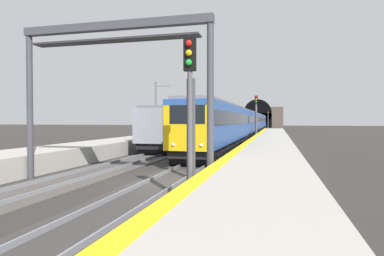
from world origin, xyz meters
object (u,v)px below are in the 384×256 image
object	(u,v)px
railway_signal_near	(190,105)
overhead_signal_gantry	(113,61)
catenary_mast_far	(156,111)
train_main_approaching	(249,122)
railway_signal_far	(268,118)
railway_signal_mid	(256,114)
train_adjacent_platform	(205,124)

from	to	relation	value
railway_signal_near	overhead_signal_gantry	world-z (taller)	overhead_signal_gantry
catenary_mast_far	train_main_approaching	bearing A→B (deg)	-32.00
overhead_signal_gantry	railway_signal_far	bearing A→B (deg)	-2.61
overhead_signal_gantry	catenary_mast_far	bearing A→B (deg)	16.83
railway_signal_mid	railway_signal_far	size ratio (longest dim) A/B	1.08
catenary_mast_far	railway_signal_near	bearing A→B (deg)	-157.71
railway_signal_far	catenary_mast_far	xyz separation A→B (m)	(-64.36, 12.65, 0.66)
overhead_signal_gantry	catenary_mast_far	world-z (taller)	catenary_mast_far
railway_signal_mid	train_main_approaching	bearing A→B (deg)	-171.57
catenary_mast_far	railway_signal_mid	bearing A→B (deg)	-73.45
train_adjacent_platform	railway_signal_near	size ratio (longest dim) A/B	7.41
railway_signal_mid	railway_signal_far	xyz separation A→B (m)	(60.60, -0.00, -0.24)
train_main_approaching	railway_signal_near	xyz separation A→B (m)	(-47.95, -1.97, 0.87)
railway_signal_near	railway_signal_far	bearing A→B (deg)	-180.00
railway_signal_near	railway_signal_far	world-z (taller)	railway_signal_far
railway_signal_near	train_adjacent_platform	bearing A→B (deg)	-168.83
train_main_approaching	railway_signal_near	world-z (taller)	railway_signal_near
train_adjacent_platform	overhead_signal_gantry	world-z (taller)	overhead_signal_gantry
railway_signal_mid	railway_signal_far	bearing A→B (deg)	-180.00
train_adjacent_platform	railway_signal_far	xyz separation A→B (m)	(62.62, -6.44, 1.14)
overhead_signal_gantry	catenary_mast_far	distance (m)	29.19
train_adjacent_platform	overhead_signal_gantry	distance (m)	29.89
train_adjacent_platform	railway_signal_mid	xyz separation A→B (m)	(2.02, -6.44, 1.38)
railway_signal_far	overhead_signal_gantry	bearing A→B (deg)	-2.61
railway_signal_mid	train_adjacent_platform	bearing A→B (deg)	-72.55
railway_signal_near	train_main_approaching	bearing A→B (deg)	-177.64
train_main_approaching	railway_signal_far	distance (m)	47.32
train_main_approaching	overhead_signal_gantry	xyz separation A→B (m)	(-45.00, 2.23, 2.95)
train_main_approaching	catenary_mast_far	size ratio (longest dim) A/B	10.54
train_main_approaching	railway_signal_far	bearing A→B (deg)	178.12
train_main_approaching	catenary_mast_far	distance (m)	20.22
train_main_approaching	train_adjacent_platform	xyz separation A→B (m)	(-15.35, 4.46, -0.16)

